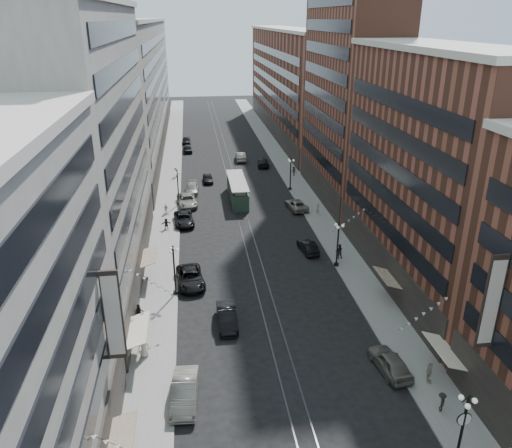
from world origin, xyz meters
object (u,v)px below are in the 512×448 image
lamppost_se_near (463,426)px  pedestrian_4 (429,372)px  car_10 (308,247)px  pedestrian_6 (166,209)px  car_8 (192,188)px  car_7 (184,219)px  car_14 (241,156)px  car_2 (190,278)px  pedestrian_3 (442,402)px  lamppost_se_far (338,242)px  car_1 (185,392)px  pedestrian_9 (294,171)px  lamppost_sw_far (174,268)px  car_extra_0 (186,140)px  car_13 (208,178)px  car_11 (296,205)px  pedestrian_7 (339,251)px  car_12 (263,162)px  pedestrian_1 (144,347)px  lamppost_se_mid (290,172)px  car_extra_1 (187,200)px  pedestrian_extra_0 (176,172)px  streetcar (237,191)px  pedestrian_5 (166,224)px  car_9 (188,149)px  pedestrian_2 (139,313)px  car_5 (227,317)px  pedestrian_8 (317,208)px

lamppost_se_near → pedestrian_4: bearing=77.6°
car_10 → pedestrian_6: size_ratio=2.90×
car_10 → car_8: bearing=-67.9°
car_7 → car_14: 34.25m
car_2 → pedestrian_3: 28.03m
lamppost_se_far → car_8: (-16.34, 28.82, -2.35)m
car_1 → pedestrian_9: (19.61, 55.55, 0.11)m
lamppost_sw_far → pedestrian_6: lamppost_sw_far is taller
pedestrian_9 → car_extra_0: size_ratio=0.37×
lamppost_se_near → car_13: bearing=102.3°
car_11 → pedestrian_7: 17.24m
car_12 → car_13: car_12 is taller
pedestrian_1 → car_7: (3.27, 29.56, -0.32)m
pedestrian_1 → pedestrian_4: bearing=154.2°
pedestrian_4 → pedestrian_6: pedestrian_4 is taller
lamppost_se_near → lamppost_se_far: same height
car_1 → car_14: bearing=84.6°
pedestrian_4 → car_10: (-4.05, 24.70, -0.38)m
pedestrian_4 → lamppost_se_near: bearing=-175.3°
lamppost_se_mid → pedestrian_9: 8.19m
car_extra_0 → car_extra_1: 40.99m
pedestrian_3 → pedestrian_extra_0: 64.41m
car_14 → car_extra_0: 19.46m
streetcar → car_8: (-7.14, 4.35, -0.76)m
lamppost_sw_far → car_13: lamppost_sw_far is taller
car_7 → pedestrian_5: 2.94m
lamppost_se_near → pedestrian_7: 29.92m
pedestrian_7 → car_2: bearing=17.4°
pedestrian_9 → car_1: bearing=-87.4°
car_2 → car_10: car_2 is taller
car_9 → pedestrian_extra_0: bearing=-100.7°
car_10 → pedestrian_9: pedestrian_9 is taller
pedestrian_2 → pedestrian_6: bearing=74.9°
car_10 → car_extra_1: (-14.75, 18.61, 0.10)m
car_7 → pedestrian_7: (18.42, -13.50, 0.29)m
car_5 → pedestrian_extra_0: pedestrian_extra_0 is taller
pedestrian_9 → pedestrian_extra_0: 21.39m
lamppost_se_far → car_8: size_ratio=1.07×
lamppost_se_mid → car_8: 16.52m
pedestrian_6 → car_extra_1: size_ratio=0.25×
pedestrian_1 → pedestrian_8: (22.64, 30.54, -0.08)m
lamppost_sw_far → lamppost_se_far: (18.40, 4.00, 0.00)m
lamppost_se_near → car_extra_1: size_ratio=0.93×
car_13 → car_extra_0: car_extra_0 is taller
car_8 → pedestrian_7: bearing=-54.4°
pedestrian_1 → car_7: 29.74m
lamppost_se_near → car_1: (-17.44, 8.07, -2.34)m
car_1 → car_10: (15.04, 24.17, -0.16)m
lamppost_se_mid → car_13: size_ratio=1.32×
lamppost_sw_far → car_extra_0: 67.88m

